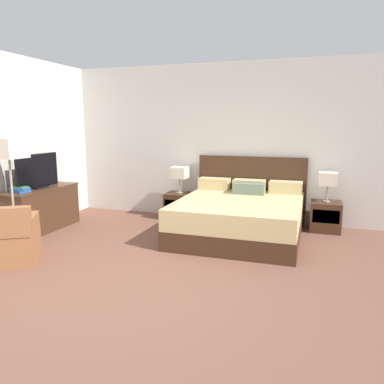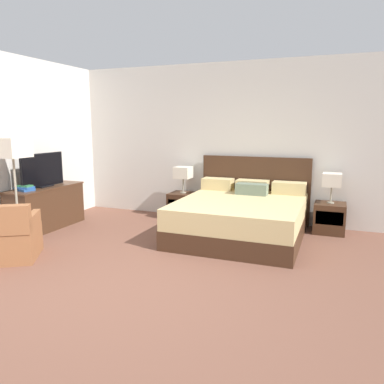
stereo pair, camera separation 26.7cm
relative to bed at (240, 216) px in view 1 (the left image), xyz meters
name	(u,v)px [view 1 (the left image)]	position (x,y,z in m)	size (l,w,h in m)	color
ground_plane	(136,293)	(-0.62, -2.36, -0.32)	(10.12, 10.12, 0.00)	brown
wall_back	(219,142)	(-0.62, 1.04, 1.08)	(6.85, 0.06, 2.81)	beige
wall_left	(8,145)	(-3.47, -0.97, 1.08)	(0.06, 5.17, 2.81)	beige
bed	(240,216)	(0.00, 0.00, 0.00)	(1.91, 2.07, 1.17)	#422819
nightstand_left	(179,206)	(-1.28, 0.72, -0.08)	(0.48, 0.46, 0.49)	#422819
nightstand_right	(325,216)	(1.27, 0.72, -0.08)	(0.48, 0.46, 0.49)	#422819
table_lamp_left	(179,173)	(-1.28, 0.72, 0.53)	(0.29, 0.29, 0.48)	gray
table_lamp_right	(328,179)	(1.27, 0.72, 0.53)	(0.29, 0.29, 0.48)	gray
dresser	(41,208)	(-3.17, -0.70, 0.04)	(0.50, 1.39, 0.71)	#422819
tv	(38,172)	(-3.17, -0.73, 0.65)	(0.18, 0.91, 0.56)	black
book_red_cover	(21,191)	(-3.17, -1.13, 0.40)	(0.24, 0.20, 0.04)	#234C8E
book_blue_cover	(20,189)	(-3.18, -1.13, 0.44)	(0.25, 0.18, 0.03)	#234C8E
book_small_top	(20,187)	(-3.18, -1.13, 0.46)	(0.22, 0.14, 0.02)	#2D7042
armchair_by_window	(7,241)	(-2.55, -2.07, -0.04)	(0.94, 0.94, 0.76)	#935B38
floor_lamp	(9,154)	(-2.98, -1.49, 1.00)	(0.39, 0.39, 1.54)	gray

